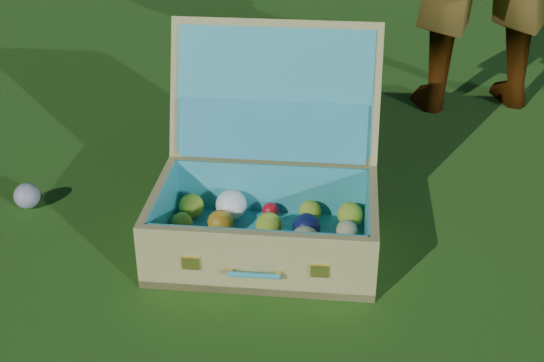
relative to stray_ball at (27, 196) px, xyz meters
The scene contains 3 objects.
ground 0.70m from the stray_ball, ahead, with size 60.00×60.00×0.00m, color #215114.
stray_ball is the anchor object (origin of this frame).
suitcase 0.66m from the stray_ball, ahead, with size 0.60×0.58×0.49m.
Camera 1 is at (0.39, -1.52, 1.01)m, focal length 50.00 mm.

